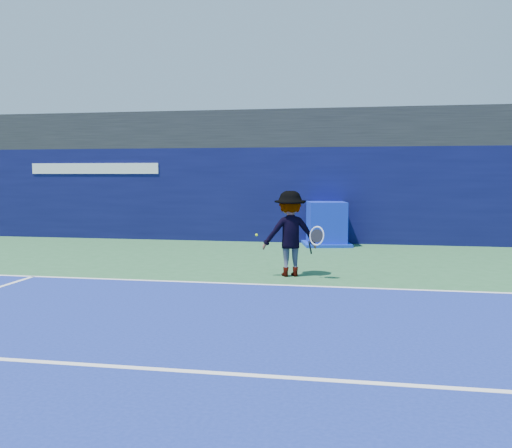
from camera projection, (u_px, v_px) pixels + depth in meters
name	position (u px, v px, depth m)	size (l,w,h in m)	color
ground	(234.00, 325.00, 8.18)	(80.00, 80.00, 0.00)	#2B5F36
baseline	(267.00, 285.00, 11.12)	(24.00, 0.10, 0.01)	white
service_line	(194.00, 372.00, 6.22)	(24.00, 0.10, 0.01)	white
stadium_band	(308.00, 131.00, 19.14)	(36.00, 3.00, 1.20)	black
back_wall_assembly	(304.00, 195.00, 18.34)	(36.00, 1.03, 3.00)	#0A0C3A
equipment_cart	(326.00, 225.00, 17.31)	(1.65, 1.65, 1.33)	#0D1FB6
tennis_player	(290.00, 234.00, 12.06)	(1.42, 1.02, 1.81)	silver
tennis_ball	(257.00, 235.00, 13.41)	(0.06, 0.06, 0.06)	#ADDA18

